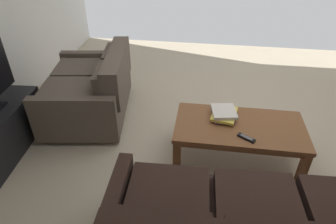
{
  "coord_description": "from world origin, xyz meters",
  "views": [
    {
      "loc": [
        0.39,
        2.55,
        2.05
      ],
      "look_at": [
        0.68,
        0.54,
        0.67
      ],
      "focal_mm": 31.35,
      "sensor_mm": 36.0,
      "label": 1
    }
  ],
  "objects": [
    {
      "name": "loveseat_near",
      "position": [
        1.7,
        -0.27,
        0.34
      ],
      "size": [
        1.06,
        1.35,
        0.8
      ],
      "color": "black",
      "rests_on": "ground"
    },
    {
      "name": "ground_plane",
      "position": [
        0.0,
        0.0,
        -0.0
      ],
      "size": [
        5.59,
        5.6,
        0.01
      ],
      "primitive_type": "cube",
      "color": "#B7A88E"
    },
    {
      "name": "tv_remote",
      "position": [
        -0.0,
        0.49,
        0.42
      ],
      "size": [
        0.16,
        0.13,
        0.02
      ],
      "color": "black",
      "rests_on": "coffee_table"
    },
    {
      "name": "coffee_table",
      "position": [
        0.04,
        0.29,
        0.35
      ],
      "size": [
        1.2,
        0.62,
        0.41
      ],
      "color": "brown",
      "rests_on": "ground"
    },
    {
      "name": "book_stack",
      "position": [
        0.19,
        0.18,
        0.45
      ],
      "size": [
        0.27,
        0.32,
        0.08
      ],
      "color": "#996699",
      "rests_on": "coffee_table"
    }
  ]
}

